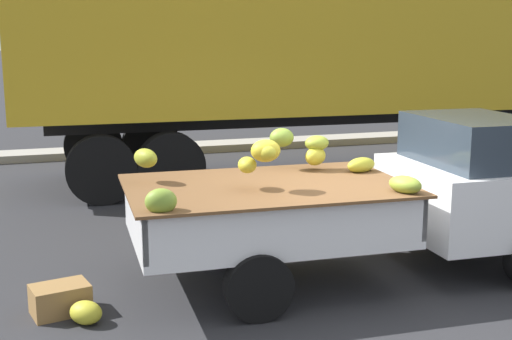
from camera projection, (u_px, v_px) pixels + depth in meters
ground at (342, 288)px, 7.02m from camera, size 220.00×220.00×0.00m
curb_strip at (177, 148)px, 15.13m from camera, size 80.00×0.80×0.16m
pickup_truck at (440, 191)px, 7.47m from camera, size 5.08×2.01×1.70m
semi_trailer at (349, 37)px, 12.39m from camera, size 12.07×2.92×3.95m
fallen_banana_bunch_near_tailgate at (86, 313)px, 6.14m from camera, size 0.40×0.40×0.21m
produce_crate at (60, 299)px, 6.35m from camera, size 0.59×0.46×0.28m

